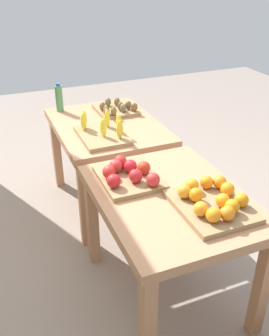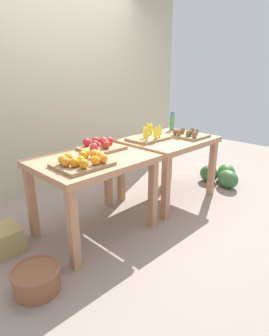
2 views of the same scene
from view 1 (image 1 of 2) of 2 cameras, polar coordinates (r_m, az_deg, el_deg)
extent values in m
plane|color=gray|center=(3.03, -0.17, -10.51)|extent=(8.00, 8.00, 0.00)
cube|color=tan|center=(2.19, 5.35, -4.59)|extent=(1.04, 0.80, 0.06)
cube|color=tan|center=(2.30, 18.28, -16.33)|extent=(0.07, 0.07, 0.69)
cube|color=tan|center=(2.87, 6.89, -4.67)|extent=(0.07, 0.07, 0.69)
cube|color=tan|center=(2.03, 1.94, -22.41)|extent=(0.07, 0.07, 0.69)
cube|color=tan|center=(2.66, -6.23, -7.77)|extent=(0.07, 0.07, 0.69)
cube|color=tan|center=(3.11, -4.11, 6.06)|extent=(1.04, 0.80, 0.06)
cube|color=tan|center=(3.02, 5.09, -2.73)|extent=(0.07, 0.07, 0.69)
cube|color=tan|center=(3.76, -1.24, 4.12)|extent=(0.07, 0.07, 0.69)
cube|color=tan|center=(2.81, -7.42, -5.48)|extent=(0.07, 0.07, 0.69)
cube|color=tan|center=(3.60, -11.41, 2.30)|extent=(0.07, 0.07, 0.69)
cube|color=#997A51|center=(2.08, 11.26, -5.55)|extent=(0.44, 0.36, 0.03)
sphere|color=orange|center=(2.15, 8.48, -2.50)|extent=(0.10, 0.10, 0.08)
sphere|color=orange|center=(2.08, 7.36, -3.45)|extent=(0.09, 0.09, 0.08)
sphere|color=orange|center=(2.05, 12.92, -4.70)|extent=(0.11, 0.11, 0.08)
sphere|color=orange|center=(2.20, 12.49, -2.01)|extent=(0.10, 0.10, 0.08)
sphere|color=orange|center=(2.07, 15.51, -4.57)|extent=(0.11, 0.11, 0.08)
sphere|color=orange|center=(1.95, 13.56, -6.53)|extent=(0.10, 0.10, 0.08)
sphere|color=orange|center=(1.93, 11.58, -6.82)|extent=(0.10, 0.10, 0.08)
sphere|color=orange|center=(2.19, 10.59, -2.05)|extent=(0.10, 0.10, 0.08)
sphere|color=orange|center=(2.15, 13.57, -3.05)|extent=(0.09, 0.09, 0.08)
sphere|color=orange|center=(2.01, 14.23, -5.55)|extent=(0.08, 0.08, 0.08)
sphere|color=orange|center=(1.96, 9.79, -5.97)|extent=(0.08, 0.08, 0.08)
sphere|color=orange|center=(2.06, 9.05, -3.93)|extent=(0.10, 0.10, 0.08)
cube|color=#997A51|center=(2.29, -0.81, -1.45)|extent=(0.40, 0.34, 0.03)
sphere|color=red|center=(2.17, 2.75, -1.72)|extent=(0.09, 0.09, 0.08)
sphere|color=red|center=(2.29, 1.39, 0.02)|extent=(0.11, 0.11, 0.08)
sphere|color=red|center=(2.20, 0.18, -1.18)|extent=(0.11, 0.11, 0.08)
sphere|color=red|center=(2.30, -0.61, 0.26)|extent=(0.10, 0.10, 0.08)
sphere|color=red|center=(2.25, -3.78, -0.58)|extent=(0.11, 0.11, 0.08)
sphere|color=red|center=(2.36, -2.09, 0.95)|extent=(0.11, 0.11, 0.08)
sphere|color=red|center=(2.31, -2.78, 0.28)|extent=(0.11, 0.11, 0.08)
sphere|color=red|center=(2.16, -3.09, -1.93)|extent=(0.09, 0.09, 0.08)
cube|color=#997A51|center=(2.85, -4.81, 4.80)|extent=(0.44, 0.32, 0.03)
ellipsoid|color=yellow|center=(2.77, -4.63, 5.99)|extent=(0.06, 0.06, 0.14)
ellipsoid|color=yellow|center=(2.93, -4.06, 7.36)|extent=(0.06, 0.06, 0.14)
ellipsoid|color=yellow|center=(2.89, -7.55, 6.83)|extent=(0.05, 0.04, 0.14)
ellipsoid|color=yellow|center=(2.73, -2.19, 5.74)|extent=(0.06, 0.06, 0.14)
ellipsoid|color=yellow|center=(2.93, -7.51, 7.15)|extent=(0.05, 0.05, 0.14)
ellipsoid|color=yellow|center=(2.83, -2.33, 6.65)|extent=(0.06, 0.06, 0.14)
cube|color=#997A51|center=(3.33, -2.80, 8.58)|extent=(0.36, 0.32, 0.03)
ellipsoid|color=brown|center=(3.27, -2.05, 9.12)|extent=(0.06, 0.07, 0.07)
ellipsoid|color=brown|center=(3.16, -3.10, 8.39)|extent=(0.07, 0.07, 0.07)
ellipsoid|color=brown|center=(3.38, -2.61, 9.77)|extent=(0.07, 0.07, 0.07)
ellipsoid|color=brown|center=(3.14, -4.16, 8.25)|extent=(0.07, 0.06, 0.07)
ellipsoid|color=brown|center=(3.27, -4.76, 9.08)|extent=(0.07, 0.07, 0.07)
ellipsoid|color=brown|center=(3.37, -3.95, 9.71)|extent=(0.06, 0.07, 0.07)
ellipsoid|color=brown|center=(3.25, -0.03, 9.00)|extent=(0.06, 0.07, 0.07)
ellipsoid|color=brown|center=(3.29, -0.93, 9.28)|extent=(0.05, 0.06, 0.07)
ellipsoid|color=olive|center=(3.23, -1.72, 8.86)|extent=(0.06, 0.05, 0.07)
ellipsoid|color=brown|center=(3.20, -4.19, 8.60)|extent=(0.07, 0.06, 0.07)
cylinder|color=#4C8C59|center=(3.37, -11.07, 10.01)|extent=(0.06, 0.06, 0.22)
cylinder|color=blue|center=(3.33, -11.27, 11.99)|extent=(0.03, 0.03, 0.02)
ellipsoid|color=#32702A|center=(4.33, -5.07, 4.22)|extent=(0.37, 0.37, 0.24)
ellipsoid|color=#30623B|center=(4.11, -6.27, 2.69)|extent=(0.27, 0.30, 0.23)
ellipsoid|color=#356738|center=(4.17, -2.27, 3.34)|extent=(0.35, 0.39, 0.24)
camera|label=2|loc=(2.91, 63.88, 4.07)|focal=30.14mm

